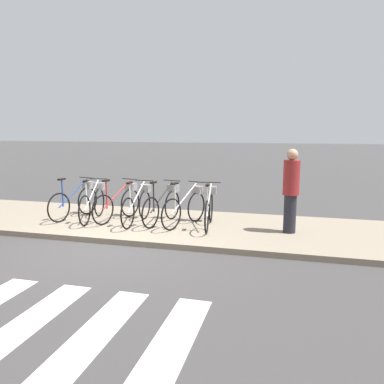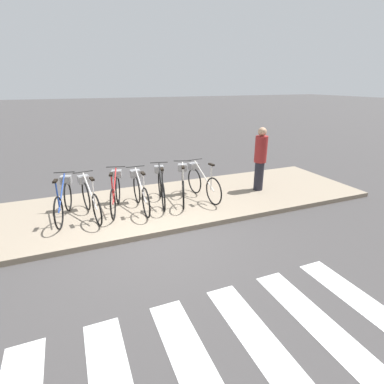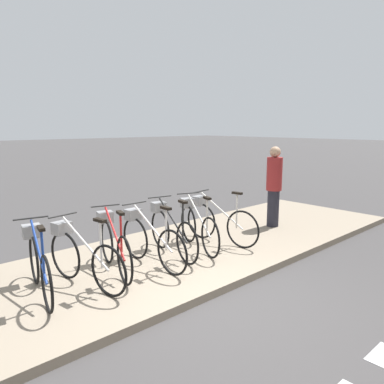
{
  "view_description": "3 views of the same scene",
  "coord_description": "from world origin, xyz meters",
  "px_view_note": "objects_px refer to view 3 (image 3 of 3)",
  "views": [
    {
      "loc": [
        3.41,
        -6.6,
        2.29
      ],
      "look_at": [
        1.33,
        1.34,
        0.92
      ],
      "focal_mm": 35.0,
      "sensor_mm": 36.0,
      "label": 1
    },
    {
      "loc": [
        -1.43,
        -5.38,
        3.04
      ],
      "look_at": [
        0.93,
        0.31,
        0.77
      ],
      "focal_mm": 28.0,
      "sensor_mm": 36.0,
      "label": 2
    },
    {
      "loc": [
        -3.4,
        -3.33,
        2.35
      ],
      "look_at": [
        0.77,
        1.19,
        1.25
      ],
      "focal_mm": 35.0,
      "sensor_mm": 36.0,
      "label": 3
    }
  ],
  "objects_px": {
    "parked_bicycle_5": "(197,224)",
    "pedestrian": "(274,185)",
    "parked_bicycle_0": "(38,262)",
    "parked_bicycle_1": "(81,255)",
    "parked_bicycle_6": "(217,219)",
    "parked_bicycle_4": "(170,229)",
    "parked_bicycle_3": "(149,238)",
    "parked_bicycle_2": "(113,243)"
  },
  "relations": [
    {
      "from": "parked_bicycle_1",
      "to": "parked_bicycle_2",
      "type": "height_order",
      "value": "same"
    },
    {
      "from": "parked_bicycle_0",
      "to": "parked_bicycle_4",
      "type": "xyz_separation_m",
      "value": [
        2.29,
        0.03,
        0.0
      ]
    },
    {
      "from": "pedestrian",
      "to": "parked_bicycle_0",
      "type": "bearing_deg",
      "value": 178.9
    },
    {
      "from": "parked_bicycle_2",
      "to": "parked_bicycle_6",
      "type": "xyz_separation_m",
      "value": [
        2.24,
        -0.08,
        0.0
      ]
    },
    {
      "from": "parked_bicycle_3",
      "to": "pedestrian",
      "type": "bearing_deg",
      "value": 0.68
    },
    {
      "from": "parked_bicycle_1",
      "to": "parked_bicycle_6",
      "type": "relative_size",
      "value": 0.99
    },
    {
      "from": "parked_bicycle_0",
      "to": "parked_bicycle_4",
      "type": "relative_size",
      "value": 1.0
    },
    {
      "from": "parked_bicycle_1",
      "to": "parked_bicycle_6",
      "type": "bearing_deg",
      "value": 1.72
    },
    {
      "from": "parked_bicycle_2",
      "to": "parked_bicycle_6",
      "type": "bearing_deg",
      "value": -2.09
    },
    {
      "from": "parked_bicycle_1",
      "to": "pedestrian",
      "type": "relative_size",
      "value": 0.94
    },
    {
      "from": "parked_bicycle_4",
      "to": "parked_bicycle_6",
      "type": "relative_size",
      "value": 0.99
    },
    {
      "from": "parked_bicycle_3",
      "to": "parked_bicycle_5",
      "type": "relative_size",
      "value": 1.05
    },
    {
      "from": "parked_bicycle_3",
      "to": "parked_bicycle_6",
      "type": "bearing_deg",
      "value": 3.08
    },
    {
      "from": "parked_bicycle_0",
      "to": "parked_bicycle_6",
      "type": "relative_size",
      "value": 0.99
    },
    {
      "from": "parked_bicycle_0",
      "to": "parked_bicycle_1",
      "type": "relative_size",
      "value": 0.99
    },
    {
      "from": "parked_bicycle_4",
      "to": "pedestrian",
      "type": "height_order",
      "value": "pedestrian"
    },
    {
      "from": "parked_bicycle_3",
      "to": "pedestrian",
      "type": "height_order",
      "value": "pedestrian"
    },
    {
      "from": "parked_bicycle_5",
      "to": "parked_bicycle_2",
      "type": "bearing_deg",
      "value": 177.73
    },
    {
      "from": "parked_bicycle_4",
      "to": "parked_bicycle_0",
      "type": "bearing_deg",
      "value": -179.29
    },
    {
      "from": "parked_bicycle_0",
      "to": "parked_bicycle_3",
      "type": "xyz_separation_m",
      "value": [
        1.71,
        -0.14,
        0.0
      ]
    },
    {
      "from": "parked_bicycle_1",
      "to": "pedestrian",
      "type": "bearing_deg",
      "value": 0.44
    },
    {
      "from": "parked_bicycle_4",
      "to": "pedestrian",
      "type": "distance_m",
      "value": 2.91
    },
    {
      "from": "parked_bicycle_0",
      "to": "pedestrian",
      "type": "distance_m",
      "value": 5.18
    },
    {
      "from": "parked_bicycle_0",
      "to": "pedestrian",
      "type": "height_order",
      "value": "pedestrian"
    },
    {
      "from": "parked_bicycle_4",
      "to": "parked_bicycle_6",
      "type": "distance_m",
      "value": 1.11
    },
    {
      "from": "parked_bicycle_1",
      "to": "pedestrian",
      "type": "xyz_separation_m",
      "value": [
        4.61,
        0.04,
        0.49
      ]
    },
    {
      "from": "parked_bicycle_0",
      "to": "parked_bicycle_6",
      "type": "xyz_separation_m",
      "value": [
        3.4,
        -0.05,
        0.0
      ]
    },
    {
      "from": "parked_bicycle_1",
      "to": "parked_bicycle_4",
      "type": "distance_m",
      "value": 1.75
    },
    {
      "from": "parked_bicycle_5",
      "to": "parked_bicycle_4",
      "type": "bearing_deg",
      "value": 173.7
    },
    {
      "from": "parked_bicycle_4",
      "to": "parked_bicycle_6",
      "type": "height_order",
      "value": "same"
    },
    {
      "from": "parked_bicycle_4",
      "to": "parked_bicycle_5",
      "type": "height_order",
      "value": "same"
    },
    {
      "from": "parked_bicycle_2",
      "to": "parked_bicycle_6",
      "type": "distance_m",
      "value": 2.24
    },
    {
      "from": "parked_bicycle_6",
      "to": "parked_bicycle_5",
      "type": "bearing_deg",
      "value": 178.5
    },
    {
      "from": "parked_bicycle_5",
      "to": "parked_bicycle_0",
      "type": "bearing_deg",
      "value": 179.3
    },
    {
      "from": "parked_bicycle_6",
      "to": "pedestrian",
      "type": "relative_size",
      "value": 0.94
    },
    {
      "from": "parked_bicycle_3",
      "to": "pedestrian",
      "type": "distance_m",
      "value": 3.48
    },
    {
      "from": "parked_bicycle_5",
      "to": "pedestrian",
      "type": "bearing_deg",
      "value": -1.59
    },
    {
      "from": "parked_bicycle_6",
      "to": "parked_bicycle_2",
      "type": "bearing_deg",
      "value": 177.91
    },
    {
      "from": "parked_bicycle_5",
      "to": "parked_bicycle_6",
      "type": "xyz_separation_m",
      "value": [
        0.53,
        -0.01,
        0.0
      ]
    },
    {
      "from": "parked_bicycle_1",
      "to": "parked_bicycle_6",
      "type": "height_order",
      "value": "same"
    },
    {
      "from": "parked_bicycle_5",
      "to": "parked_bicycle_6",
      "type": "height_order",
      "value": "same"
    },
    {
      "from": "parked_bicycle_4",
      "to": "parked_bicycle_6",
      "type": "xyz_separation_m",
      "value": [
        1.11,
        -0.08,
        0.0
      ]
    }
  ]
}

